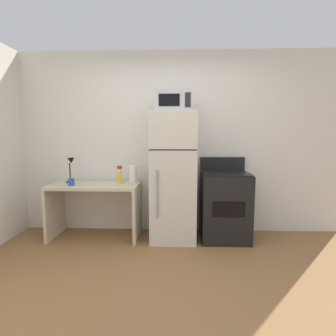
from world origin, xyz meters
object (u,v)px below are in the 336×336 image
spray_bottle (120,176)px  desk (95,200)px  coffee_mug (71,182)px  desk_lamp (71,166)px  refrigerator (173,177)px  microwave (173,102)px  oven_range (225,205)px  paper_towel_roll (133,174)px

spray_bottle → desk: bearing=-173.2°
desk → coffee_mug: size_ratio=12.65×
desk_lamp → desk: bearing=-12.1°
spray_bottle → refrigerator: size_ratio=0.14×
desk_lamp → coffee_mug: bearing=-68.6°
desk → desk_lamp: bearing=167.9°
refrigerator → microwave: (0.00, -0.02, 0.99)m
desk_lamp → oven_range: desk_lamp is taller
desk → refrigerator: 1.13m
desk → desk_lamp: size_ratio=3.40×
coffee_mug → oven_range: oven_range is taller
paper_towel_roll → spray_bottle: 0.19m
desk → spray_bottle: 0.47m
microwave → oven_range: (0.70, 0.03, -1.38)m
desk → paper_towel_roll: (0.50, 0.14, 0.34)m
coffee_mug → spray_bottle: bearing=15.6°
spray_bottle → microwave: microwave is taller
desk → desk_lamp: (-0.35, 0.08, 0.46)m
microwave → oven_range: 1.55m
refrigerator → microwave: microwave is taller
coffee_mug → refrigerator: bearing=5.2°
coffee_mug → microwave: (1.35, 0.10, 1.05)m
microwave → oven_range: microwave is taller
paper_towel_roll → microwave: (0.58, -0.17, 0.98)m
desk_lamp → spray_bottle: 0.71m
paper_towel_roll → microwave: 1.15m
desk → desk_lamp: desk_lamp is taller
desk_lamp → paper_towel_roll: desk_lamp is taller
spray_bottle → refrigerator: refrigerator is taller
oven_range → desk: bearing=-179.8°
coffee_mug → microwave: size_ratio=0.21×
desk_lamp → microwave: (1.43, -0.10, 0.86)m
oven_range → desk_lamp: bearing=178.1°
microwave → spray_bottle: bearing=174.6°
oven_range → microwave: bearing=-177.2°
spray_bottle → paper_towel_roll: bearing=32.9°
desk → microwave: size_ratio=2.61×
paper_towel_roll → coffee_mug: paper_towel_roll is taller
paper_towel_roll → microwave: microwave is taller
spray_bottle → microwave: 1.24m
desk → coffee_mug: bearing=-154.4°
paper_towel_roll → oven_range: bearing=-6.2°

